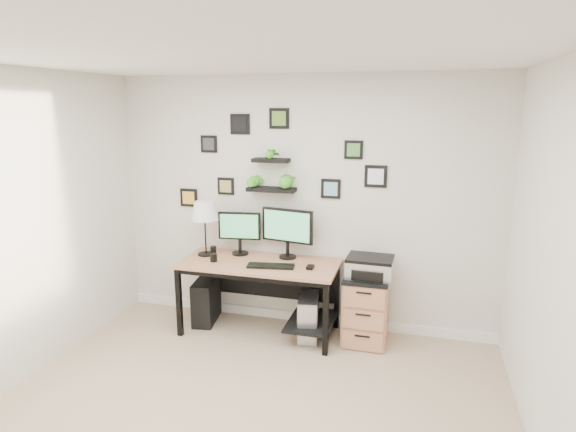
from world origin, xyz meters
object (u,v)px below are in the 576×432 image
(pc_tower_black, at_px, (206,300))
(mug, at_px, (214,258))
(table_lamp, at_px, (205,212))
(pc_tower_grey, at_px, (308,317))
(monitor_right, at_px, (287,229))
(monitor_left, at_px, (240,230))
(desk, at_px, (263,273))
(printer, at_px, (370,267))
(file_cabinet, at_px, (366,309))

(pc_tower_black, bearing_deg, mug, -53.11)
(mug, relative_size, pc_tower_black, 0.17)
(table_lamp, bearing_deg, pc_tower_grey, -4.04)
(mug, distance_m, pc_tower_grey, 1.13)
(monitor_right, relative_size, pc_tower_grey, 1.20)
(table_lamp, height_order, mug, table_lamp)
(monitor_left, bearing_deg, table_lamp, -162.31)
(table_lamp, distance_m, mug, 0.49)
(monitor_right, relative_size, table_lamp, 0.97)
(monitor_left, relative_size, pc_tower_black, 0.98)
(table_lamp, xyz_separation_m, pc_tower_grey, (1.13, -0.08, -1.00))
(desk, bearing_deg, printer, 3.17)
(table_lamp, bearing_deg, file_cabinet, 0.00)
(pc_tower_grey, bearing_deg, mug, -173.55)
(monitor_left, distance_m, pc_tower_black, 0.87)
(file_cabinet, xyz_separation_m, printer, (0.02, 0.00, 0.44))
(monitor_right, distance_m, file_cabinet, 1.11)
(mug, bearing_deg, monitor_right, 24.34)
(printer, bearing_deg, pc_tower_black, -179.79)
(monitor_left, xyz_separation_m, file_cabinet, (1.36, -0.11, -0.68))
(pc_tower_black, relative_size, file_cabinet, 0.70)
(mug, height_order, pc_tower_grey, mug)
(monitor_left, height_order, mug, monitor_left)
(printer, bearing_deg, desk, -176.83)
(monitor_right, relative_size, mug, 6.84)
(pc_tower_grey, bearing_deg, desk, 177.37)
(monitor_right, height_order, mug, monitor_right)
(monitor_right, xyz_separation_m, table_lamp, (-0.86, -0.12, 0.15))
(table_lamp, bearing_deg, desk, -5.07)
(printer, bearing_deg, table_lamp, -179.98)
(file_cabinet, bearing_deg, printer, 1.79)
(file_cabinet, bearing_deg, pc_tower_black, -179.81)
(mug, height_order, file_cabinet, mug)
(monitor_right, xyz_separation_m, file_cabinet, (0.84, -0.12, -0.72))
(mug, relative_size, file_cabinet, 0.12)
(desk, bearing_deg, pc_tower_black, 175.53)
(table_lamp, relative_size, file_cabinet, 0.86)
(monitor_left, distance_m, file_cabinet, 1.52)
(mug, distance_m, pc_tower_black, 0.62)
(table_lamp, height_order, printer, table_lamp)
(monitor_left, height_order, monitor_right, monitor_right)
(file_cabinet, bearing_deg, mug, -172.93)
(monitor_left, height_order, file_cabinet, monitor_left)
(pc_tower_grey, distance_m, file_cabinet, 0.58)
(desk, distance_m, monitor_right, 0.51)
(desk, distance_m, file_cabinet, 1.08)
(monitor_right, height_order, pc_tower_black, monitor_right)
(monitor_left, relative_size, table_lamp, 0.79)
(file_cabinet, bearing_deg, desk, -176.80)
(monitor_left, xyz_separation_m, printer, (1.38, -0.11, -0.25))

